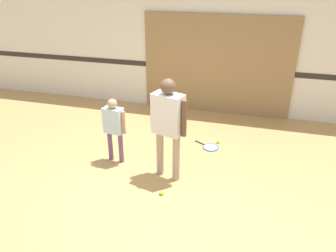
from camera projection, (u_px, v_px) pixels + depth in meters
The scene contains 8 objects.
ground_plane at pixel (151, 179), 5.28m from camera, with size 16.00×16.00×0.00m, color tan.
wall_back at pixel (193, 42), 7.30m from camera, with size 16.00×0.07×3.20m.
wall_panel at pixel (217, 66), 7.33m from camera, with size 3.33×0.05×2.22m.
person_instructor at pixel (168, 119), 4.92m from camera, with size 0.61×0.38×1.66m.
person_student_left at pixel (114, 124), 5.49m from camera, with size 0.44×0.22×1.16m.
racket_spare_on_floor at pixel (210, 147), 6.22m from camera, with size 0.54×0.41×0.03m.
tennis_ball_near_instructor at pixel (161, 193), 4.91m from camera, with size 0.07×0.07×0.07m, color #CCE038.
tennis_ball_by_spare_racket at pixel (218, 142), 6.37m from camera, with size 0.07×0.07×0.07m, color #CCE038.
Camera 1 is at (1.43, -4.15, 3.07)m, focal length 35.00 mm.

